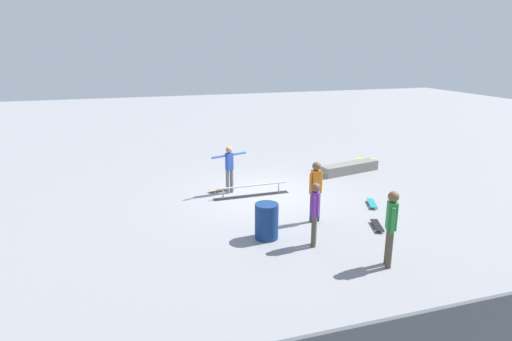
{
  "coord_description": "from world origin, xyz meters",
  "views": [
    {
      "loc": [
        4.3,
        12.7,
        4.72
      ],
      "look_at": [
        0.47,
        0.5,
        1.0
      ],
      "focal_mm": 30.21,
      "sensor_mm": 36.0,
      "label": 1
    }
  ],
  "objects_px": {
    "loose_skateboard_yellow": "(366,159)",
    "bystander_green_shirt": "(391,225)",
    "bystander_purple_shirt": "(315,211)",
    "loose_skateboard_black": "(377,225)",
    "trash_bin": "(267,221)",
    "grind_rail": "(251,191)",
    "skater_main": "(229,166)",
    "skateboard_main": "(221,189)",
    "skate_ledge": "(349,168)",
    "bystander_orange_shirt": "(316,188)",
    "loose_skateboard_teal": "(372,203)"
  },
  "relations": [
    {
      "from": "skater_main",
      "to": "trash_bin",
      "type": "distance_m",
      "value": 3.72
    },
    {
      "from": "grind_rail",
      "to": "loose_skateboard_yellow",
      "type": "xyz_separation_m",
      "value": [
        -5.95,
        -2.83,
        -0.09
      ]
    },
    {
      "from": "grind_rail",
      "to": "bystander_green_shirt",
      "type": "xyz_separation_m",
      "value": [
        -1.54,
        5.35,
        0.83
      ]
    },
    {
      "from": "trash_bin",
      "to": "loose_skateboard_black",
      "type": "bearing_deg",
      "value": 174.57
    },
    {
      "from": "grind_rail",
      "to": "bystander_green_shirt",
      "type": "bearing_deg",
      "value": 104.91
    },
    {
      "from": "skater_main",
      "to": "bystander_green_shirt",
      "type": "distance_m",
      "value": 6.25
    },
    {
      "from": "grind_rail",
      "to": "loose_skateboard_yellow",
      "type": "bearing_deg",
      "value": -155.72
    },
    {
      "from": "skater_main",
      "to": "skateboard_main",
      "type": "distance_m",
      "value": 0.91
    },
    {
      "from": "skate_ledge",
      "to": "loose_skateboard_teal",
      "type": "bearing_deg",
      "value": 71.91
    },
    {
      "from": "skater_main",
      "to": "loose_skateboard_teal",
      "type": "bearing_deg",
      "value": -49.95
    },
    {
      "from": "bystander_purple_shirt",
      "to": "trash_bin",
      "type": "xyz_separation_m",
      "value": [
        0.96,
        -0.75,
        -0.45
      ]
    },
    {
      "from": "grind_rail",
      "to": "bystander_orange_shirt",
      "type": "relative_size",
      "value": 1.48
    },
    {
      "from": "bystander_green_shirt",
      "to": "loose_skateboard_black",
      "type": "height_order",
      "value": "bystander_green_shirt"
    },
    {
      "from": "skateboard_main",
      "to": "loose_skateboard_yellow",
      "type": "bearing_deg",
      "value": 7.69
    },
    {
      "from": "skater_main",
      "to": "trash_bin",
      "type": "relative_size",
      "value": 1.72
    },
    {
      "from": "grind_rail",
      "to": "skater_main",
      "type": "height_order",
      "value": "skater_main"
    },
    {
      "from": "skate_ledge",
      "to": "bystander_orange_shirt",
      "type": "distance_m",
      "value": 5.24
    },
    {
      "from": "bystander_purple_shirt",
      "to": "loose_skateboard_yellow",
      "type": "distance_m",
      "value": 8.79
    },
    {
      "from": "skater_main",
      "to": "bystander_purple_shirt",
      "type": "distance_m",
      "value": 4.55
    },
    {
      "from": "bystander_green_shirt",
      "to": "loose_skateboard_teal",
      "type": "bearing_deg",
      "value": -2.97
    },
    {
      "from": "bystander_orange_shirt",
      "to": "loose_skateboard_teal",
      "type": "relative_size",
      "value": 2.1
    },
    {
      "from": "loose_skateboard_yellow",
      "to": "grind_rail",
      "type": "bearing_deg",
      "value": 46.51
    },
    {
      "from": "skate_ledge",
      "to": "bystander_orange_shirt",
      "type": "height_order",
      "value": "bystander_orange_shirt"
    },
    {
      "from": "bystander_purple_shirt",
      "to": "loose_skateboard_black",
      "type": "xyz_separation_m",
      "value": [
        -2.08,
        -0.46,
        -0.84
      ]
    },
    {
      "from": "skater_main",
      "to": "loose_skateboard_teal",
      "type": "xyz_separation_m",
      "value": [
        -3.87,
        2.47,
        -0.84
      ]
    },
    {
      "from": "skater_main",
      "to": "loose_skateboard_black",
      "type": "xyz_separation_m",
      "value": [
        -3.08,
        3.98,
        -0.84
      ]
    },
    {
      "from": "skateboard_main",
      "to": "trash_bin",
      "type": "relative_size",
      "value": 0.89
    },
    {
      "from": "skater_main",
      "to": "skateboard_main",
      "type": "height_order",
      "value": "skater_main"
    },
    {
      "from": "skate_ledge",
      "to": "loose_skateboard_yellow",
      "type": "distance_m",
      "value": 2.11
    },
    {
      "from": "skateboard_main",
      "to": "trash_bin",
      "type": "height_order",
      "value": "trash_bin"
    },
    {
      "from": "grind_rail",
      "to": "loose_skateboard_black",
      "type": "height_order",
      "value": "grind_rail"
    },
    {
      "from": "loose_skateboard_black",
      "to": "trash_bin",
      "type": "height_order",
      "value": "trash_bin"
    },
    {
      "from": "skateboard_main",
      "to": "grind_rail",
      "type": "bearing_deg",
      "value": -50.92
    },
    {
      "from": "grind_rail",
      "to": "loose_skateboard_yellow",
      "type": "relative_size",
      "value": 3.11
    },
    {
      "from": "skater_main",
      "to": "skate_ledge",
      "type": "bearing_deg",
      "value": -6.97
    },
    {
      "from": "skateboard_main",
      "to": "loose_skateboard_black",
      "type": "distance_m",
      "value": 5.37
    },
    {
      "from": "loose_skateboard_yellow",
      "to": "bystander_green_shirt",
      "type": "bearing_deg",
      "value": 82.74
    },
    {
      "from": "skate_ledge",
      "to": "loose_skateboard_black",
      "type": "bearing_deg",
      "value": 68.9
    },
    {
      "from": "skater_main",
      "to": "loose_skateboard_black",
      "type": "relative_size",
      "value": 1.92
    },
    {
      "from": "skate_ledge",
      "to": "skateboard_main",
      "type": "relative_size",
      "value": 3.04
    },
    {
      "from": "skate_ledge",
      "to": "trash_bin",
      "type": "height_order",
      "value": "trash_bin"
    },
    {
      "from": "skater_main",
      "to": "loose_skateboard_teal",
      "type": "height_order",
      "value": "skater_main"
    },
    {
      "from": "skate_ledge",
      "to": "bystander_green_shirt",
      "type": "relative_size",
      "value": 1.43
    },
    {
      "from": "bystander_purple_shirt",
      "to": "trash_bin",
      "type": "height_order",
      "value": "bystander_purple_shirt"
    },
    {
      "from": "bystander_green_shirt",
      "to": "loose_skateboard_teal",
      "type": "height_order",
      "value": "bystander_green_shirt"
    },
    {
      "from": "skateboard_main",
      "to": "loose_skateboard_black",
      "type": "xyz_separation_m",
      "value": [
        -3.33,
        4.22,
        0.0
      ]
    },
    {
      "from": "bystander_purple_shirt",
      "to": "loose_skateboard_yellow",
      "type": "relative_size",
      "value": 1.97
    },
    {
      "from": "skate_ledge",
      "to": "loose_skateboard_black",
      "type": "distance_m",
      "value": 5.26
    },
    {
      "from": "skate_ledge",
      "to": "loose_skateboard_black",
      "type": "relative_size",
      "value": 3.04
    },
    {
      "from": "bystander_orange_shirt",
      "to": "bystander_green_shirt",
      "type": "distance_m",
      "value": 2.84
    }
  ]
}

